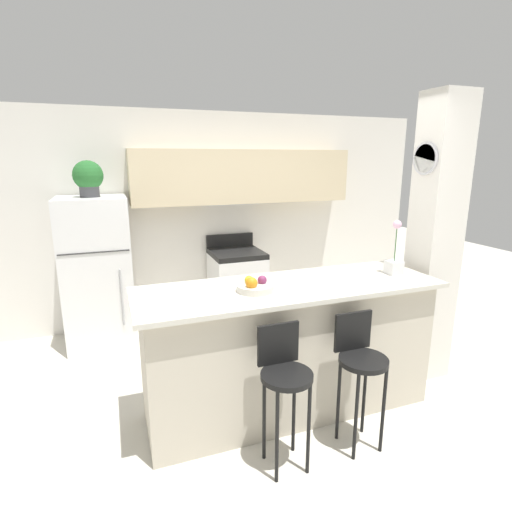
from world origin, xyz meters
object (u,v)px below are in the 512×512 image
at_px(bar_stool_right, 360,362).
at_px(fruit_bowl, 255,286).
at_px(bar_stool_left, 284,377).
at_px(potted_plant_on_fridge, 88,177).
at_px(orchid_vase, 394,260).
at_px(stove_range, 237,286).
at_px(refrigerator, 97,272).

distance_m(bar_stool_right, fruit_bowl, 0.90).
bearing_deg(bar_stool_left, potted_plant_on_fridge, 115.75).
xyz_separation_m(bar_stool_right, orchid_vase, (0.65, 0.52, 0.55)).
distance_m(bar_stool_left, potted_plant_on_fridge, 2.89).
height_order(bar_stool_left, orchid_vase, orchid_vase).
xyz_separation_m(potted_plant_on_fridge, orchid_vase, (2.37, -1.85, -0.63)).
xyz_separation_m(stove_range, orchid_vase, (0.79, -1.88, 0.72)).
bearing_deg(fruit_bowl, refrigerator, 120.98).
bearing_deg(refrigerator, bar_stool_left, -64.25).
bearing_deg(bar_stool_left, fruit_bowl, 92.21).
distance_m(orchid_vase, fruit_bowl, 1.25).
relative_size(bar_stool_right, fruit_bowl, 3.52).
height_order(bar_stool_left, bar_stool_right, same).
xyz_separation_m(stove_range, potted_plant_on_fridge, (-1.58, -0.03, 1.35)).
height_order(refrigerator, orchid_vase, refrigerator).
distance_m(bar_stool_right, orchid_vase, 1.00).
bearing_deg(bar_stool_right, bar_stool_left, 180.00).
bearing_deg(refrigerator, bar_stool_right, -54.12).
height_order(potted_plant_on_fridge, fruit_bowl, potted_plant_on_fridge).
bearing_deg(potted_plant_on_fridge, bar_stool_left, -64.25).
relative_size(potted_plant_on_fridge, fruit_bowl, 1.36).
bearing_deg(stove_range, potted_plant_on_fridge, -179.05).
relative_size(refrigerator, bar_stool_left, 1.68).
bearing_deg(orchid_vase, fruit_bowl, -178.85).
relative_size(bar_stool_left, fruit_bowl, 3.52).
bearing_deg(stove_range, bar_stool_left, -100.34).
xyz_separation_m(refrigerator, bar_stool_right, (1.72, -2.37, -0.17)).
bearing_deg(potted_plant_on_fridge, stove_range, 0.95).
bearing_deg(bar_stool_right, potted_plant_on_fridge, 125.88).
bearing_deg(bar_stool_right, orchid_vase, 38.65).
distance_m(refrigerator, orchid_vase, 3.03).
xyz_separation_m(stove_range, bar_stool_left, (-0.44, -2.40, 0.17)).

